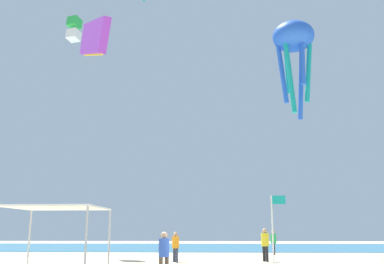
{
  "coord_description": "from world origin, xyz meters",
  "views": [
    {
      "loc": [
        0.37,
        -16.92,
        1.71
      ],
      "look_at": [
        -0.75,
        8.63,
        7.39
      ],
      "focal_mm": 41.41,
      "sensor_mm": 36.0,
      "label": 1
    }
  ],
  "objects": [
    {
      "name": "kite_octopus_blue",
      "position": [
        6.76,
        14.84,
        15.8
      ],
      "size": [
        4.17,
        4.17,
        7.44
      ],
      "rotation": [
        0.0,
        0.0,
        5.14
      ],
      "color": "blue"
    },
    {
      "name": "person_far_shore",
      "position": [
        3.35,
        8.75,
        1.06
      ],
      "size": [
        0.43,
        0.46,
        1.81
      ],
      "rotation": [
        0.0,
        0.0,
        1.99
      ],
      "color": "black",
      "rests_on": "ground"
    },
    {
      "name": "person_rightmost",
      "position": [
        4.76,
        15.73,
        1.0
      ],
      "size": [
        0.4,
        0.46,
        1.7
      ],
      "rotation": [
        0.0,
        0.0,
        4.69
      ],
      "color": "black",
      "rests_on": "ground"
    },
    {
      "name": "ocean_strip",
      "position": [
        0.0,
        29.98,
        0.01
      ],
      "size": [
        110.0,
        22.64,
        0.03
      ],
      "primitive_type": "cube",
      "color": "teal",
      "rests_on": "ground"
    },
    {
      "name": "kite_box_green",
      "position": [
        -11.06,
        17.05,
        18.23
      ],
      "size": [
        1.2,
        1.27,
        2.08
      ],
      "rotation": [
        0.0,
        0.0,
        2.82
      ],
      "color": "green"
    },
    {
      "name": "kite_parafoil_purple",
      "position": [
        -5.67,
        4.22,
        11.44
      ],
      "size": [
        3.03,
        5.38,
        3.55
      ],
      "rotation": [
        0.0,
        0.0,
        5.18
      ],
      "color": "purple"
    },
    {
      "name": "person_leftmost",
      "position": [
        -1.39,
        -0.24,
        0.97
      ],
      "size": [
        0.39,
        0.39,
        1.65
      ],
      "rotation": [
        0.0,
        0.0,
        3.98
      ],
      "color": "brown",
      "rests_on": "ground"
    },
    {
      "name": "banner_flag",
      "position": [
        2.93,
        1.72,
        1.91
      ],
      "size": [
        0.61,
        0.06,
        3.11
      ],
      "color": "silver",
      "rests_on": "ground"
    },
    {
      "name": "person_near_tent",
      "position": [
        -1.62,
        8.02,
        0.95
      ],
      "size": [
        0.38,
        0.38,
        1.61
      ],
      "rotation": [
        0.0,
        0.0,
        5.3
      ],
      "color": "#33384C",
      "rests_on": "ground"
    },
    {
      "name": "canopy_tent",
      "position": [
        -5.27,
        -0.84,
        2.43
      ],
      "size": [
        3.28,
        3.38,
        2.54
      ],
      "color": "#B2B2B7",
      "rests_on": "ground"
    }
  ]
}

